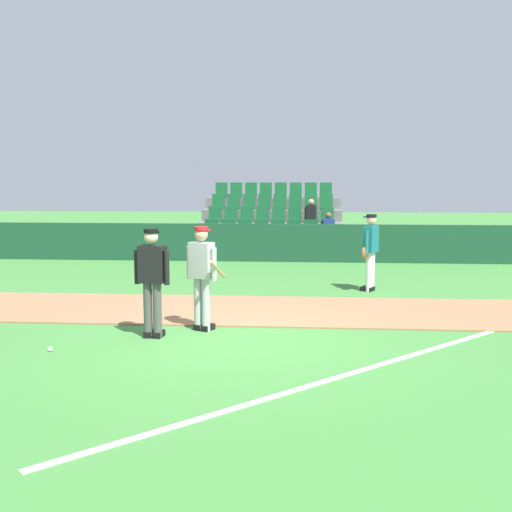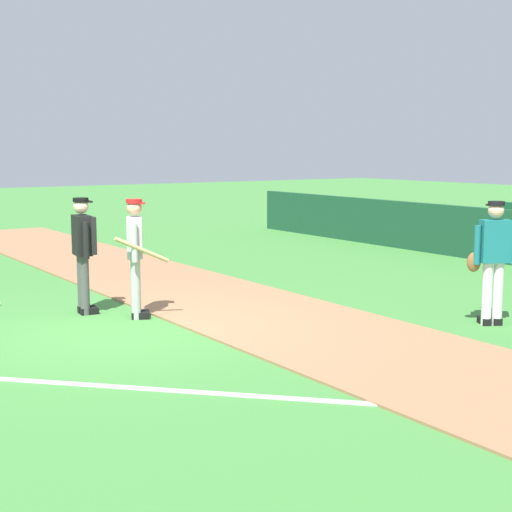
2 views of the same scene
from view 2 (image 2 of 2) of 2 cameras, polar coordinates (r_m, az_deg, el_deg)
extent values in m
plane|color=#42843A|center=(10.76, -9.92, -5.43)|extent=(80.00, 80.00, 0.00)
cube|color=#9E704C|center=(11.74, -0.43, -4.10)|extent=(28.00, 2.77, 0.03)
cube|color=white|center=(7.95, -4.32, -10.13)|extent=(8.66, 8.45, 0.01)
cube|color=#196033|center=(18.64, 17.75, 2.31)|extent=(0.44, 0.40, 0.08)
cube|color=#196033|center=(18.79, 18.20, 3.10)|extent=(0.44, 0.08, 0.50)
cylinder|color=#B2B2B2|center=(11.43, -8.97, -2.31)|extent=(0.14, 0.14, 0.90)
cylinder|color=#B2B2B2|center=(11.27, -8.98, -2.45)|extent=(0.14, 0.14, 0.90)
cube|color=black|center=(11.51, -8.62, -4.26)|extent=(0.22, 0.29, 0.10)
cube|color=black|center=(11.35, -8.63, -4.43)|extent=(0.22, 0.29, 0.10)
cube|color=#B2B2B2|center=(11.24, -9.06, 1.38)|extent=(0.46, 0.37, 0.60)
cylinder|color=#B2B2B2|center=(11.50, -9.03, 1.28)|extent=(0.09, 0.09, 0.55)
cylinder|color=#B2B2B2|center=(11.00, -9.08, 0.97)|extent=(0.09, 0.09, 0.55)
sphere|color=tan|center=(11.20, -9.11, 3.57)|extent=(0.22, 0.22, 0.22)
cylinder|color=#B21919|center=(11.19, -9.12, 4.08)|extent=(0.23, 0.23, 0.06)
cube|color=#B21919|center=(11.19, -8.60, 3.93)|extent=(0.21, 0.19, 0.02)
cylinder|color=tan|center=(11.01, -8.55, 0.47)|extent=(0.18, 0.80, 0.41)
cylinder|color=#4C4C4C|center=(11.87, -12.88, -2.03)|extent=(0.14, 0.14, 0.90)
cylinder|color=#4C4C4C|center=(11.72, -12.70, -2.16)|extent=(0.14, 0.14, 0.90)
cube|color=black|center=(11.96, -12.54, -3.90)|extent=(0.15, 0.27, 0.10)
cube|color=black|center=(11.81, -12.36, -4.05)|extent=(0.15, 0.27, 0.10)
cube|color=black|center=(11.69, -12.90, 1.53)|extent=(0.43, 0.27, 0.60)
cylinder|color=black|center=(11.94, -13.18, 1.41)|extent=(0.09, 0.09, 0.55)
cylinder|color=black|center=(11.45, -12.60, 1.16)|extent=(0.09, 0.09, 0.55)
sphere|color=beige|center=(11.65, -12.97, 3.63)|extent=(0.22, 0.22, 0.22)
cylinder|color=black|center=(11.64, -12.99, 4.12)|extent=(0.23, 0.23, 0.06)
cube|color=black|center=(11.67, -12.50, 4.00)|extent=(0.19, 0.14, 0.02)
cube|color=black|center=(11.72, -12.29, 1.57)|extent=(0.45, 0.14, 0.56)
cylinder|color=white|center=(11.25, 16.89, -2.73)|extent=(0.14, 0.14, 0.90)
cylinder|color=white|center=(11.31, 17.64, -2.71)|extent=(0.14, 0.14, 0.90)
cube|color=black|center=(11.38, 16.69, -4.65)|extent=(0.29, 0.23, 0.10)
cube|color=black|center=(11.44, 17.44, -4.62)|extent=(0.29, 0.23, 0.10)
cube|color=#197075|center=(11.17, 17.42, 1.07)|extent=(0.39, 0.46, 0.60)
cylinder|color=#197075|center=(11.08, 16.22, 0.80)|extent=(0.09, 0.09, 0.55)
cylinder|color=#197075|center=(11.27, 18.59, 0.82)|extent=(0.09, 0.09, 0.55)
sphere|color=beige|center=(11.12, 17.52, 3.27)|extent=(0.22, 0.22, 0.22)
cylinder|color=black|center=(11.12, 17.54, 3.78)|extent=(0.23, 0.23, 0.06)
cube|color=black|center=(11.21, 17.34, 3.67)|extent=(0.19, 0.22, 0.02)
ellipsoid|color=brown|center=(11.15, 15.98, -0.44)|extent=(0.20, 0.23, 0.28)
camera|label=1|loc=(9.99, -66.39, 3.46)|focal=42.98mm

